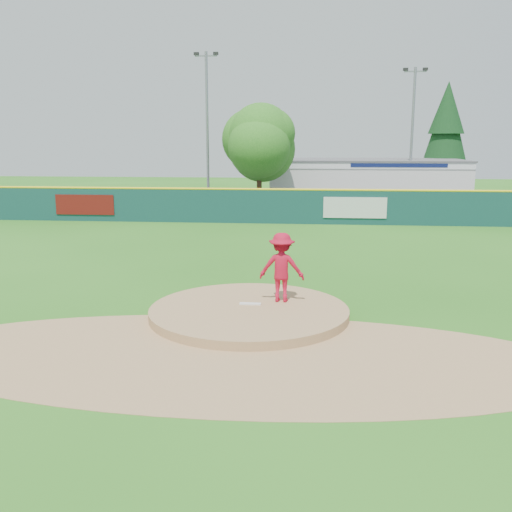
# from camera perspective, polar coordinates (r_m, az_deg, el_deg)

# --- Properties ---
(ground) EXTENTS (120.00, 120.00, 0.00)m
(ground) POSITION_cam_1_polar(r_m,az_deg,el_deg) (15.87, -0.70, -6.04)
(ground) COLOR #286B19
(ground) RESTS_ON ground
(pitchers_mound) EXTENTS (5.50, 5.50, 0.50)m
(pitchers_mound) POSITION_cam_1_polar(r_m,az_deg,el_deg) (15.87, -0.70, -6.04)
(pitchers_mound) COLOR #9E774C
(pitchers_mound) RESTS_ON ground
(pitching_rubber) EXTENTS (0.60, 0.15, 0.04)m
(pitching_rubber) POSITION_cam_1_polar(r_m,az_deg,el_deg) (16.08, -0.59, -4.80)
(pitching_rubber) COLOR white
(pitching_rubber) RESTS_ON pitchers_mound
(infield_dirt_arc) EXTENTS (15.40, 15.40, 0.01)m
(infield_dirt_arc) POSITION_cam_1_polar(r_m,az_deg,el_deg) (13.06, -2.15, -9.96)
(infield_dirt_arc) COLOR #9E774C
(infield_dirt_arc) RESTS_ON ground
(parking_lot) EXTENTS (44.00, 16.00, 0.02)m
(parking_lot) POSITION_cam_1_polar(r_m,az_deg,el_deg) (42.35, 3.28, 4.99)
(parking_lot) COLOR #38383A
(parking_lot) RESTS_ON ground
(pitcher) EXTENTS (1.33, 0.82, 1.98)m
(pitcher) POSITION_cam_1_polar(r_m,az_deg,el_deg) (16.21, 2.59, -1.14)
(pitcher) COLOR #B30F2A
(pitcher) RESTS_ON pitchers_mound
(van) EXTENTS (4.94, 2.91, 1.29)m
(van) POSITION_cam_1_polar(r_m,az_deg,el_deg) (37.22, -4.51, 5.09)
(van) COLOR silver
(van) RESTS_ON parking_lot
(pool_building_grp) EXTENTS (15.20, 8.20, 3.31)m
(pool_building_grp) POSITION_cam_1_polar(r_m,az_deg,el_deg) (47.34, 10.89, 7.49)
(pool_building_grp) COLOR silver
(pool_building_grp) RESTS_ON ground
(fence_banners) EXTENTS (19.65, 0.04, 1.20)m
(fence_banners) POSITION_cam_1_polar(r_m,az_deg,el_deg) (33.64, -3.95, 5.00)
(fence_banners) COLOR #60110D
(fence_banners) RESTS_ON ground
(playground_slide) EXTENTS (0.95, 2.68, 1.48)m
(playground_slide) POSITION_cam_1_polar(r_m,az_deg,el_deg) (40.12, -15.98, 5.27)
(playground_slide) COLOR blue
(playground_slide) RESTS_ON ground
(outfield_fence) EXTENTS (40.00, 0.14, 2.07)m
(outfield_fence) POSITION_cam_1_polar(r_m,az_deg,el_deg) (33.29, 2.67, 5.10)
(outfield_fence) COLOR #123A39
(outfield_fence) RESTS_ON ground
(deciduous_tree) EXTENTS (5.60, 5.60, 7.36)m
(deciduous_tree) POSITION_cam_1_polar(r_m,az_deg,el_deg) (40.21, 0.33, 11.15)
(deciduous_tree) COLOR #382314
(deciduous_tree) RESTS_ON ground
(conifer_tree) EXTENTS (4.40, 4.40, 9.50)m
(conifer_tree) POSITION_cam_1_polar(r_m,az_deg,el_deg) (52.30, 18.47, 11.73)
(conifer_tree) COLOR #382314
(conifer_tree) RESTS_ON ground
(light_pole_left) EXTENTS (1.75, 0.25, 11.00)m
(light_pole_left) POSITION_cam_1_polar(r_m,az_deg,el_deg) (42.76, -4.90, 13.14)
(light_pole_left) COLOR gray
(light_pole_left) RESTS_ON ground
(light_pole_right) EXTENTS (1.75, 0.25, 10.00)m
(light_pole_right) POSITION_cam_1_polar(r_m,az_deg,el_deg) (44.66, 15.35, 12.05)
(light_pole_right) COLOR gray
(light_pole_right) RESTS_ON ground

